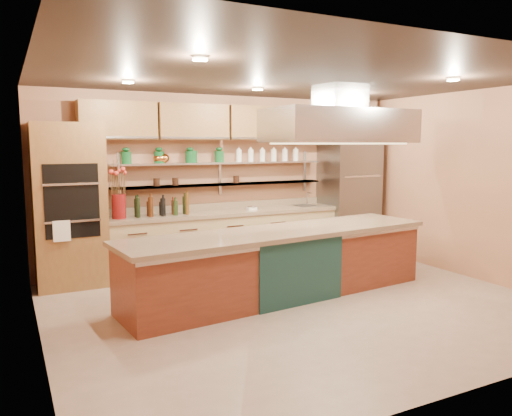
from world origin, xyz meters
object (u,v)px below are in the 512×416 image
copper_kettle (163,158)px  refrigerator (349,197)px  flower_vase (119,206)px  kitchen_scale (252,207)px  green_canister (192,157)px  island (281,263)px

copper_kettle → refrigerator: bearing=-3.9°
flower_vase → kitchen_scale: 2.16m
flower_vase → green_canister: bearing=10.3°
green_canister → kitchen_scale: bearing=-13.1°
green_canister → copper_kettle: bearing=180.0°
copper_kettle → kitchen_scale: bearing=-8.9°
refrigerator → copper_kettle: 3.47m
island → copper_kettle: 2.55m
refrigerator → copper_kettle: (-3.38, 0.23, 0.74)m
island → green_canister: size_ratio=22.45×
green_canister → refrigerator: bearing=-4.5°
kitchen_scale → green_canister: size_ratio=0.79×
flower_vase → kitchen_scale: flower_vase is taller
refrigerator → green_canister: refrigerator is taller
island → green_canister: green_canister is taller
kitchen_scale → copper_kettle: (-1.41, 0.22, 0.82)m
kitchen_scale → green_canister: 1.28m
kitchen_scale → green_canister: (-0.94, 0.22, 0.84)m
refrigerator → flower_vase: (-4.13, 0.01, 0.06)m
island → copper_kettle: (-0.99, 1.93, 1.35)m
refrigerator → island: 3.00m
flower_vase → kitchen_scale: size_ratio=2.40×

